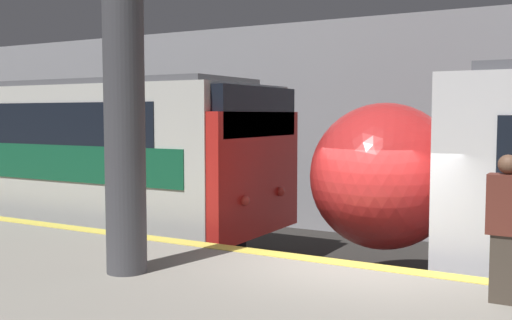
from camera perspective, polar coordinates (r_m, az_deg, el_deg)
The scene contains 3 objects.
station_rear_barrier at distance 14.54m, azimuth 18.66°, elevation 2.89°, with size 50.00×0.15×5.40m.
support_pillar_near at distance 7.48m, azimuth -12.41°, elevation 4.01°, with size 0.50×0.50×3.84m.
person_waiting at distance 6.72m, azimuth 22.72°, elevation -5.80°, with size 0.38×0.24×1.55m.
Camera 1 is at (2.71, -7.46, 3.02)m, focal length 42.00 mm.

